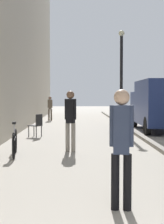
% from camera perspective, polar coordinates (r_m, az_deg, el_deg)
% --- Properties ---
extents(ground_plane, '(80.00, 80.00, 0.00)m').
position_cam_1_polar(ground_plane, '(13.96, 3.19, -4.24)').
color(ground_plane, '#A8A093').
extents(kerb_strip, '(0.16, 40.00, 0.12)m').
position_cam_1_polar(kerb_strip, '(14.16, 9.60, -3.93)').
color(kerb_strip, gray).
rests_on(kerb_strip, ground_plane).
extents(pedestrian_main_foreground, '(0.36, 0.27, 1.85)m').
position_cam_1_polar(pedestrian_main_foreground, '(10.35, -1.95, -0.77)').
color(pedestrian_main_foreground, gray).
rests_on(pedestrian_main_foreground, ground_plane).
extents(pedestrian_mid_block, '(0.33, 0.21, 1.64)m').
position_cam_1_polar(pedestrian_mid_block, '(23.29, -5.37, 0.90)').
color(pedestrian_mid_block, brown).
rests_on(pedestrian_mid_block, ground_plane).
extents(pedestrian_far_crossing, '(0.35, 0.23, 1.80)m').
position_cam_1_polar(pedestrian_far_crossing, '(5.08, 6.62, -4.80)').
color(pedestrian_far_crossing, black).
rests_on(pedestrian_far_crossing, ground_plane).
extents(delivery_van, '(2.05, 5.39, 2.41)m').
position_cam_1_polar(delivery_van, '(16.80, 12.66, 1.31)').
color(delivery_van, navy).
rests_on(delivery_van, ground_plane).
extents(lamp_post, '(0.28, 0.28, 4.76)m').
position_cam_1_polar(lamp_post, '(16.26, 6.60, 6.35)').
color(lamp_post, black).
rests_on(lamp_post, ground_plane).
extents(bicycle_leaning, '(0.29, 1.76, 0.98)m').
position_cam_1_polar(bicycle_leaning, '(9.84, -11.20, -5.01)').
color(bicycle_leaning, black).
rests_on(bicycle_leaning, ground_plane).
extents(cafe_chair_near_window, '(0.59, 0.59, 0.94)m').
position_cam_1_polar(cafe_chair_near_window, '(14.10, -7.56, -1.96)').
color(cafe_chair_near_window, black).
rests_on(cafe_chair_near_window, ground_plane).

